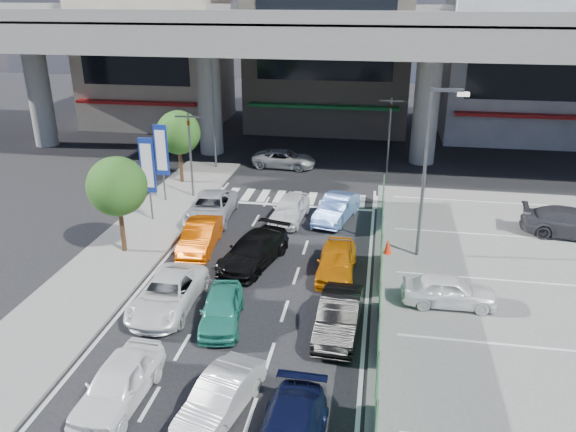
% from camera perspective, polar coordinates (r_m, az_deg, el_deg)
% --- Properties ---
extents(ground, '(120.00, 120.00, 0.00)m').
position_cam_1_polar(ground, '(22.94, -4.33, -9.27)').
color(ground, black).
rests_on(ground, ground).
extents(parking_lot, '(12.00, 28.00, 0.06)m').
position_cam_1_polar(parking_lot, '(24.86, 22.64, -8.36)').
color(parking_lot, '#62625F').
rests_on(parking_lot, ground).
extents(sidewalk_left, '(4.00, 30.00, 0.12)m').
position_cam_1_polar(sidewalk_left, '(28.48, -16.24, -3.45)').
color(sidewalk_left, '#62625F').
rests_on(sidewalk_left, ground).
extents(fence_run, '(0.16, 22.00, 1.80)m').
position_cam_1_polar(fence_run, '(22.81, 9.36, -7.11)').
color(fence_run, '#1F5B2A').
rests_on(fence_run, ground).
extents(expressway, '(64.00, 14.00, 10.75)m').
position_cam_1_polar(expressway, '(41.39, 2.84, 17.72)').
color(expressway, slate).
rests_on(expressway, ground).
extents(building_west, '(12.00, 10.90, 13.00)m').
position_cam_1_polar(building_west, '(55.34, -13.22, 15.94)').
color(building_west, gray).
rests_on(building_west, ground).
extents(building_center, '(14.00, 10.90, 15.00)m').
position_cam_1_polar(building_center, '(52.36, 4.33, 17.21)').
color(building_center, gray).
rests_on(building_center, ground).
extents(building_east, '(12.00, 10.90, 12.00)m').
position_cam_1_polar(building_east, '(52.46, 22.39, 14.04)').
color(building_east, gray).
rests_on(building_east, ground).
extents(traffic_light_left, '(1.60, 1.24, 5.20)m').
position_cam_1_polar(traffic_light_left, '(33.87, -10.01, 8.14)').
color(traffic_light_left, '#595B60').
rests_on(traffic_light_left, ground).
extents(traffic_light_right, '(1.60, 1.24, 5.20)m').
position_cam_1_polar(traffic_light_right, '(38.80, 10.36, 9.89)').
color(traffic_light_right, '#595B60').
rests_on(traffic_light_right, ground).
extents(street_lamp_right, '(1.65, 0.22, 8.00)m').
position_cam_1_polar(street_lamp_right, '(26.07, 14.19, 5.51)').
color(street_lamp_right, '#595B60').
rests_on(street_lamp_right, ground).
extents(street_lamp_left, '(1.65, 0.22, 8.00)m').
position_cam_1_polar(street_lamp_left, '(39.30, -7.39, 11.45)').
color(street_lamp_left, '#595B60').
rests_on(street_lamp_left, ground).
extents(signboard_near, '(0.80, 0.14, 4.70)m').
position_cam_1_polar(signboard_near, '(30.87, -14.07, 4.76)').
color(signboard_near, '#595B60').
rests_on(signboard_near, ground).
extents(signboard_far, '(0.80, 0.14, 4.70)m').
position_cam_1_polar(signboard_far, '(33.67, -12.73, 6.31)').
color(signboard_far, '#595B60').
rests_on(signboard_far, ground).
extents(tree_near, '(2.80, 2.80, 4.80)m').
position_cam_1_polar(tree_near, '(27.26, -16.97, 2.87)').
color(tree_near, '#382314').
rests_on(tree_near, ground).
extents(tree_far, '(2.80, 2.80, 4.80)m').
position_cam_1_polar(tree_far, '(36.81, -11.06, 8.30)').
color(tree_far, '#382314').
rests_on(tree_far, ground).
extents(van_white_back_left, '(1.81, 4.12, 1.38)m').
position_cam_1_polar(van_white_back_left, '(18.71, -16.83, -15.92)').
color(van_white_back_left, white).
rests_on(van_white_back_left, ground).
extents(hatch_white_back_mid, '(2.15, 3.95, 1.23)m').
position_cam_1_polar(hatch_white_back_mid, '(17.70, -6.88, -17.78)').
color(hatch_white_back_mid, silver).
rests_on(hatch_white_back_mid, ground).
extents(sedan_white_mid_left, '(2.17, 4.70, 1.31)m').
position_cam_1_polar(sedan_white_mid_left, '(23.03, -12.14, -7.74)').
color(sedan_white_mid_left, white).
rests_on(sedan_white_mid_left, ground).
extents(taxi_teal_mid, '(2.06, 3.89, 1.26)m').
position_cam_1_polar(taxi_teal_mid, '(21.75, -6.78, -9.34)').
color(taxi_teal_mid, '#258671').
rests_on(taxi_teal_mid, ground).
extents(hatch_black_mid_right, '(1.64, 4.25, 1.38)m').
position_cam_1_polar(hatch_black_mid_right, '(21.12, 5.19, -10.13)').
color(hatch_black_mid_right, black).
rests_on(hatch_black_mid_right, ground).
extents(taxi_orange_left, '(1.77, 4.29, 1.38)m').
position_cam_1_polar(taxi_orange_left, '(27.76, -8.89, -2.04)').
color(taxi_orange_left, '#CF4700').
rests_on(taxi_orange_left, ground).
extents(sedan_black_mid, '(3.10, 5.09, 1.38)m').
position_cam_1_polar(sedan_black_mid, '(26.00, -3.51, -3.52)').
color(sedan_black_mid, black).
rests_on(sedan_black_mid, ground).
extents(taxi_orange_right, '(1.65, 4.06, 1.38)m').
position_cam_1_polar(taxi_orange_right, '(25.09, 4.96, -4.57)').
color(taxi_orange_right, '#B95F05').
rests_on(taxi_orange_right, ground).
extents(wagon_silver_front_left, '(2.56, 5.08, 1.38)m').
position_cam_1_polar(wagon_silver_front_left, '(31.22, -7.86, 0.81)').
color(wagon_silver_front_left, '#ACADB4').
rests_on(wagon_silver_front_left, ground).
extents(sedan_white_front_mid, '(1.98, 4.18, 1.38)m').
position_cam_1_polar(sedan_white_front_mid, '(30.82, 0.18, 0.74)').
color(sedan_white_front_mid, silver).
rests_on(sedan_white_front_mid, ground).
extents(kei_truck_front_right, '(2.44, 4.42, 1.38)m').
position_cam_1_polar(kei_truck_front_right, '(30.98, 4.94, 0.77)').
color(kei_truck_front_right, '#597BC5').
rests_on(kei_truck_front_right, ground).
extents(crossing_wagon_silver, '(4.61, 2.36, 1.25)m').
position_cam_1_polar(crossing_wagon_silver, '(40.26, -0.39, 5.82)').
color(crossing_wagon_silver, '#9B9FA2').
rests_on(crossing_wagon_silver, ground).
extents(parked_sedan_white, '(3.78, 1.59, 1.28)m').
position_cam_1_polar(parked_sedan_white, '(23.57, 16.04, -7.28)').
color(parked_sedan_white, white).
rests_on(parked_sedan_white, parking_lot).
extents(parked_sedan_dgrey, '(5.21, 2.67, 1.45)m').
position_cam_1_polar(parked_sedan_dgrey, '(32.20, 26.94, -0.64)').
color(parked_sedan_dgrey, '#35343A').
rests_on(parked_sedan_dgrey, parking_lot).
extents(traffic_cone, '(0.45, 0.45, 0.75)m').
position_cam_1_polar(traffic_cone, '(27.40, 10.12, -3.04)').
color(traffic_cone, red).
rests_on(traffic_cone, parking_lot).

